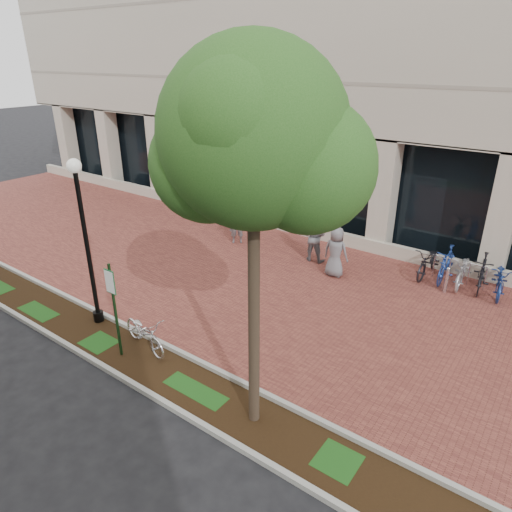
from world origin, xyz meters
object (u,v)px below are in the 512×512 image
Objects in this scene: locked_bicycle at (145,333)px; pedestrian_right at (336,252)px; lamppost at (85,236)px; bike_rack_cluster at (464,269)px; pedestrian_mid at (314,236)px; parking_sign at (113,299)px; bollard at (447,280)px; pedestrian_left at (237,223)px; street_tree at (257,147)px.

pedestrian_right is at bearing -4.98° from locked_bicycle.
lamppost is 1.49× the size of bike_rack_cluster.
pedestrian_mid reaches higher than bike_rack_cluster.
pedestrian_mid is at bearing 81.98° from parking_sign.
bollard is (5.36, 7.62, -0.02)m from locked_bicycle.
pedestrian_right is (4.04, 6.56, -1.73)m from lamppost.
locked_bicycle is 7.47m from pedestrian_left.
pedestrian_mid is 2.11× the size of bollard.
pedestrian_left reaches higher than bollard.
parking_sign reaches higher than pedestrian_left.
street_tree is at bearing 104.21° from pedestrian_mid.
pedestrian_left is at bearing 106.09° from parking_sign.
bollard is (7.92, 0.62, -0.38)m from pedestrian_left.
parking_sign is at bearing -124.53° from bollard.
pedestrian_mid is at bearing -32.07° from pedestrian_right.
lamppost is 7.15m from pedestrian_left.
locked_bicycle is at bearing 67.60° from pedestrian_left.
locked_bicycle is at bearing -2.65° from lamppost.
pedestrian_mid is at bearing 111.50° from street_tree.
lamppost is at bearing 175.87° from street_tree.
lamppost reaches higher than pedestrian_mid.
locked_bicycle is at bearing 63.11° from parking_sign.
parking_sign is 2.17m from lamppost.
lamppost is 7.95m from pedestrian_mid.
street_tree reaches higher than bike_rack_cluster.
pedestrian_left is at bearing -7.05° from pedestrian_right.
parking_sign reaches higher than bike_rack_cluster.
pedestrian_right is at bearing 133.03° from pedestrian_left.
bollard is at bearing 45.32° from lamppost.
parking_sign is 0.35× the size of street_tree.
pedestrian_right is at bearing 143.21° from pedestrian_mid.
bike_rack_cluster reaches higher than locked_bicycle.
street_tree is 2.37× the size of bike_rack_cluster.
locked_bicycle is at bearing -126.92° from bike_rack_cluster.
pedestrian_right reaches higher than pedestrian_left.
locked_bicycle is (0.28, 0.58, -1.13)m from parking_sign.
pedestrian_right is 0.56× the size of bike_rack_cluster.
bike_rack_cluster is at bearing 78.02° from street_tree.
locked_bicycle is 9.32m from bollard.
lamppost is 11.62m from bike_rack_cluster.
locked_bicycle is at bearing 71.03° from pedestrian_right.
parking_sign is 10.91m from bike_rack_cluster.
parking_sign is 1.35× the size of pedestrian_mid.
pedestrian_mid is at bearing 5.64° from locked_bicycle.
pedestrian_left is (-0.48, 6.91, -1.77)m from lamppost.
lamppost reaches higher than pedestrian_right.
pedestrian_left is 1.88× the size of bollard.
pedestrian_right is 4.14m from bike_rack_cluster.
pedestrian_mid reaches higher than locked_bicycle.
pedestrian_left is at bearing -175.55° from bollard.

